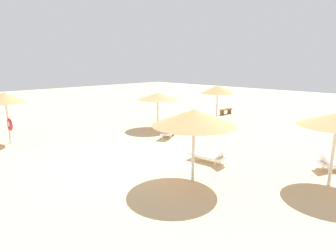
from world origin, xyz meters
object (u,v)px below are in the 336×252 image
parasol_2 (194,117)px  parasol_3 (5,98)px  parasol_0 (158,96)px  bench_0 (226,111)px  lounger_2 (209,155)px  parasol_4 (218,89)px  lounger_0 (169,132)px

parasol_2 → parasol_3: bearing=-163.4°
parasol_0 → parasol_2: bearing=-35.0°
bench_0 → parasol_0: bearing=-93.2°
parasol_0 → lounger_2: parasol_0 is taller
parasol_2 → parasol_3: size_ratio=1.07×
parasol_0 → lounger_2: bearing=-24.6°
parasol_2 → parasol_4: (-5.68, 9.75, 0.02)m
parasol_3 → lounger_0: parasol_3 is taller
parasol_4 → parasol_2: bearing=-59.8°
parasol_2 → lounger_0: 7.07m
parasol_3 → lounger_2: bearing=28.6°
parasol_2 → parasol_4: size_ratio=1.09×
parasol_2 → bench_0: 15.04m
parasol_3 → lounger_2: size_ratio=1.52×
parasol_0 → lounger_2: (6.64, -3.04, -1.91)m
parasol_2 → lounger_0: bearing=142.2°
bench_0 → parasol_4: bearing=-68.4°
parasol_0 → bench_0: 8.14m
parasol_0 → parasol_4: (1.78, 4.52, 0.30)m
parasol_0 → parasol_3: (-3.26, -8.43, 0.33)m
lounger_0 → bench_0: 9.17m
lounger_0 → parasol_3: bearing=-126.4°
parasol_3 → lounger_2: parasol_3 is taller
parasol_0 → lounger_0: size_ratio=1.42×
parasol_3 → lounger_0: bearing=53.6°
parasol_0 → parasol_2: size_ratio=0.90×
lounger_0 → parasol_4: bearing=93.7°
parasol_0 → bench_0: (0.45, 7.90, -1.89)m
parasol_3 → lounger_0: 9.38m
parasol_0 → lounger_0: (2.15, -1.11, -1.92)m
parasol_2 → lounger_2: 3.20m
parasol_2 → lounger_0: (-5.32, 4.12, -2.19)m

